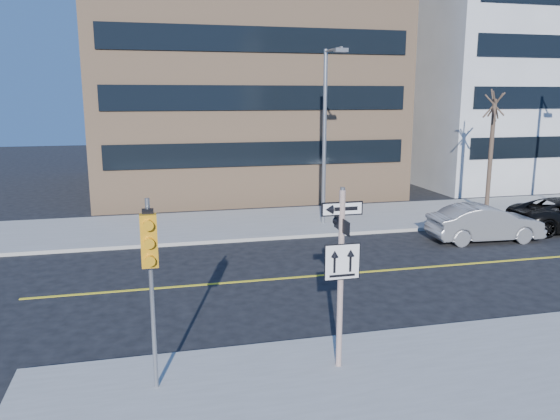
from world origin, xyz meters
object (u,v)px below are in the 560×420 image
object	(u,v)px
streetlight_a	(326,126)
street_tree_west	(494,108)
sign_pole	(341,268)
traffic_signal	(150,256)
parked_car_b	(485,223)

from	to	relation	value
streetlight_a	street_tree_west	world-z (taller)	streetlight_a
sign_pole	street_tree_west	world-z (taller)	street_tree_west
traffic_signal	street_tree_west	distance (m)	22.14
sign_pole	traffic_signal	bearing A→B (deg)	-177.89
parked_car_b	sign_pole	bearing A→B (deg)	136.80
parked_car_b	streetlight_a	world-z (taller)	streetlight_a
streetlight_a	street_tree_west	distance (m)	9.05
sign_pole	street_tree_west	size ratio (longest dim) A/B	0.64
traffic_signal	streetlight_a	size ratio (longest dim) A/B	0.50
sign_pole	street_tree_west	xyz separation A→B (m)	(13.00, 13.81, 3.09)
sign_pole	parked_car_b	size ratio (longest dim) A/B	0.85
streetlight_a	traffic_signal	bearing A→B (deg)	-120.80
streetlight_a	street_tree_west	bearing A→B (deg)	3.45
sign_pole	street_tree_west	bearing A→B (deg)	46.74
sign_pole	parked_car_b	bearing A→B (deg)	43.27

